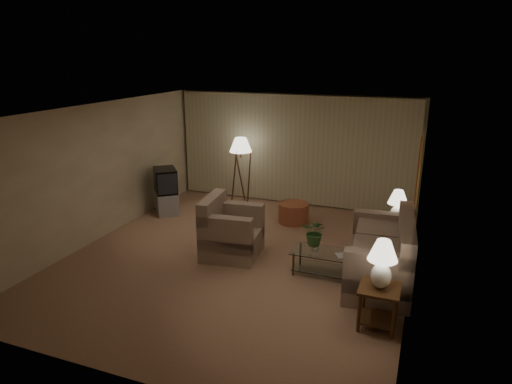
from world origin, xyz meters
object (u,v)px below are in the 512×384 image
Objects in this scene: table_lamp_near at (382,260)px; vase at (315,246)px; side_table_far at (395,233)px; crt_tv at (165,180)px; table_lamp_far at (398,204)px; coffee_table at (323,259)px; floor_lamp at (241,170)px; tv_cabinet at (167,202)px; ottoman at (293,213)px; side_table_near at (379,300)px; armchair at (232,233)px; sofa at (379,256)px.

table_lamp_near is 4.56× the size of vase.
crt_tv reaches higher than side_table_far.
coffee_table is (-1.05, -1.35, -0.70)m from table_lamp_far.
tv_cabinet is at bearing -139.44° from floor_lamp.
ottoman is (-2.22, 0.87, -0.75)m from table_lamp_far.
table_lamp_far reaches higher than side_table_near.
table_lamp_far is 0.96× the size of ottoman.
table_lamp_near is at bearing -123.37° from armchair.
vase is (-1.20, 1.25, 0.08)m from side_table_near.
table_lamp_near is at bearing 1.80° from sofa.
crt_tv is (-5.20, 3.03, 0.37)m from side_table_near.
crt_tv is (-5.20, 0.43, -0.19)m from table_lamp_far.
side_table_far is 1.72m from coffee_table.
table_lamp_near reaches higher than side_table_near.
vase is (-1.05, -0.10, 0.05)m from sofa.
table_lamp_far is (2.81, 1.17, 0.53)m from armchair.
sofa is 0.92m from coffee_table.
side_table_near is 0.57× the size of coffee_table.
side_table_near is at bearing -123.37° from armchair.
armchair is at bearing -96.33° from sofa.
table_lamp_far is 5.27m from tv_cabinet.
sofa is at bearing 32.22° from crt_tv.
ottoman is at bearing 158.74° from side_table_far.
vase is (-0.15, 0.00, 0.21)m from coffee_table.
crt_tv reaches higher than tv_cabinet.
side_table_far is 1.81m from vase.
coffee_table is (-1.05, 1.25, -0.14)m from side_table_near.
crt_tv is 1.84m from floor_lamp.
crt_tv is (0.00, 0.00, 0.53)m from tv_cabinet.
ottoman is at bearing 158.74° from table_lamp_far.
crt_tv is at bearing 0.00° from tv_cabinet.
ottoman is at bearing 58.92° from tv_cabinet.
side_table_near is at bearing -49.90° from coffee_table.
floor_lamp is at bearing 156.79° from table_lamp_far.
ottoman is at bearing -140.10° from sofa.
coffee_table is 1.19× the size of tv_cabinet.
floor_lamp is (-3.80, 4.23, -0.13)m from table_lamp_near.
sofa is at bearing 32.22° from tv_cabinet.
armchair is 2.88m from tv_cabinet.
tv_cabinet is at bearing 149.75° from side_table_near.
table_lamp_far reaches higher than armchair.
crt_tv is (-5.20, 3.03, -0.22)m from table_lamp_near.
side_table_near is 0.68× the size of tv_cabinet.
table_lamp_near is 5.69m from floor_lamp.
side_table_far is at bearing 0.00° from table_lamp_far.
vase is at bearing 26.61° from tv_cabinet.
sofa is 2.04× the size of coffee_table.
floor_lamp reaches higher than sofa.
armchair is at bearing -157.45° from side_table_far.
sofa is 1.70× the size of armchair.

